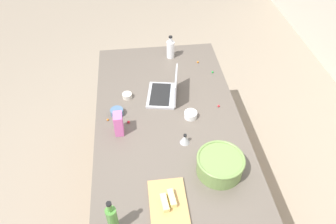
{
  "coord_description": "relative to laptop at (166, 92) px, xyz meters",
  "views": [
    {
      "loc": [
        1.71,
        -0.2,
        2.61
      ],
      "look_at": [
        0.0,
        0.0,
        0.95
      ],
      "focal_mm": 34.46,
      "sensor_mm": 36.0,
      "label": 1
    }
  ],
  "objects": [
    {
      "name": "ground_plane",
      "position": [
        0.23,
        -0.01,
        -0.95
      ],
      "size": [
        12.0,
        12.0,
        0.0
      ],
      "primitive_type": "plane",
      "color": "gray"
    },
    {
      "name": "island_counter",
      "position": [
        0.23,
        -0.01,
        -0.5
      ],
      "size": [
        1.93,
        1.08,
        0.9
      ],
      "color": "olive",
      "rests_on": "ground"
    },
    {
      "name": "laptop",
      "position": [
        0.0,
        0.0,
        0.0
      ],
      "size": [
        0.34,
        0.28,
        0.22
      ],
      "color": "#B7B7BC",
      "rests_on": "island_counter"
    },
    {
      "name": "mixing_bowl_large",
      "position": [
        0.76,
        0.25,
        0.02
      ],
      "size": [
        0.3,
        0.3,
        0.13
      ],
      "color": "#72934C",
      "rests_on": "island_counter"
    },
    {
      "name": "bottle_olive",
      "position": [
        1.08,
        -0.41,
        0.06
      ],
      "size": [
        0.06,
        0.06,
        0.27
      ],
      "color": "#4C8C38",
      "rests_on": "island_counter"
    },
    {
      "name": "bottle_vinegar",
      "position": [
        -0.55,
        0.1,
        0.04
      ],
      "size": [
        0.07,
        0.07,
        0.22
      ],
      "color": "white",
      "rests_on": "island_counter"
    },
    {
      "name": "cutting_board",
      "position": [
        0.95,
        -0.1,
        -0.04
      ],
      "size": [
        0.32,
        0.22,
        0.02
      ],
      "primitive_type": "cube",
      "color": "tan",
      "rests_on": "island_counter"
    },
    {
      "name": "butter_stick_left",
      "position": [
        0.97,
        -0.12,
        -0.01
      ],
      "size": [
        0.11,
        0.05,
        0.04
      ],
      "primitive_type": "cube",
      "rotation": [
        0.0,
        0.0,
        0.11
      ],
      "color": "#F4E58C",
      "rests_on": "cutting_board"
    },
    {
      "name": "butter_stick_right",
      "position": [
        0.94,
        -0.08,
        -0.01
      ],
      "size": [
        0.11,
        0.05,
        0.04
      ],
      "primitive_type": "cube",
      "rotation": [
        0.0,
        0.0,
        0.12
      ],
      "color": "#F4E58C",
      "rests_on": "cutting_board"
    },
    {
      "name": "ramekin_small",
      "position": [
        0.16,
        -0.39,
        -0.02
      ],
      "size": [
        0.1,
        0.1,
        0.05
      ],
      "primitive_type": "cylinder",
      "color": "slate",
      "rests_on": "island_counter"
    },
    {
      "name": "ramekin_medium",
      "position": [
        0.26,
        0.15,
        -0.02
      ],
      "size": [
        0.1,
        0.1,
        0.05
      ],
      "primitive_type": "cylinder",
      "color": "white",
      "rests_on": "island_counter"
    },
    {
      "name": "ramekin_wide",
      "position": [
        -0.02,
        -0.31,
        -0.03
      ],
      "size": [
        0.08,
        0.08,
        0.04
      ],
      "primitive_type": "cylinder",
      "color": "beige",
      "rests_on": "island_counter"
    },
    {
      "name": "kitchen_timer",
      "position": [
        0.5,
        0.07,
        -0.01
      ],
      "size": [
        0.07,
        0.07,
        0.08
      ],
      "color": "#B2B2B7",
      "rests_on": "island_counter"
    },
    {
      "name": "candy_bag",
      "position": [
        0.35,
        -0.38,
        0.04
      ],
      "size": [
        0.09,
        0.06,
        0.17
      ],
      "primitive_type": "cube",
      "color": "pink",
      "rests_on": "island_counter"
    },
    {
      "name": "candy_0",
      "position": [
        0.17,
        0.39,
        -0.04
      ],
      "size": [
        0.02,
        0.02,
        0.02
      ],
      "primitive_type": "sphere",
      "color": "red",
      "rests_on": "island_counter"
    },
    {
      "name": "candy_1",
      "position": [
        0.26,
        -0.31,
        -0.04
      ],
      "size": [
        0.02,
        0.02,
        0.02
      ],
      "primitive_type": "sphere",
      "color": "red",
      "rests_on": "island_counter"
    },
    {
      "name": "candy_2",
      "position": [
        0.29,
        -0.39,
        -0.04
      ],
      "size": [
        0.01,
        0.01,
        0.01
      ],
      "primitive_type": "sphere",
      "color": "#CC3399",
      "rests_on": "island_counter"
    },
    {
      "name": "candy_3",
      "position": [
        -0.26,
        0.44,
        -0.04
      ],
      "size": [
        0.02,
        0.02,
        0.02
      ],
      "primitive_type": "sphere",
      "color": "green",
      "rests_on": "island_counter"
    },
    {
      "name": "candy_4",
      "position": [
        0.8,
        0.13,
        -0.04
      ],
      "size": [
        0.02,
        0.02,
        0.02
      ],
      "primitive_type": "sphere",
      "color": "green",
      "rests_on": "island_counter"
    },
    {
      "name": "candy_5",
      "position": [
        0.22,
        -0.46,
        -0.04
      ],
      "size": [
        0.02,
        0.02,
        0.02
      ],
      "primitive_type": "sphere",
      "color": "orange",
      "rests_on": "island_counter"
    },
    {
      "name": "candy_7",
      "position": [
        0.14,
        -0.38,
        -0.04
      ],
      "size": [
        0.02,
        0.02,
        0.02
      ],
      "primitive_type": "sphere",
      "color": "blue",
      "rests_on": "island_counter"
    },
    {
      "name": "candy_8",
      "position": [
        -0.42,
        0.34,
        -0.04
      ],
      "size": [
        0.02,
        0.02,
        0.02
      ],
      "primitive_type": "sphere",
      "color": "orange",
      "rests_on": "island_counter"
    }
  ]
}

